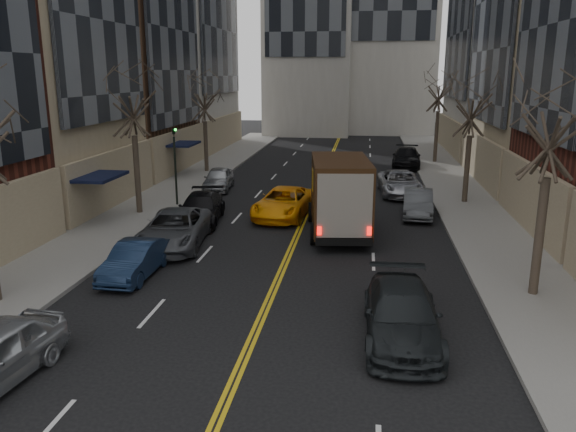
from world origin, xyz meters
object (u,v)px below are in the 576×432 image
Objects in this scene: observer_sedan at (402,315)px; pedestrian at (316,211)px; ups_truck at (339,196)px; taxi at (284,203)px.

observer_sedan is 2.73× the size of pedestrian.
pedestrian is (-1.09, 0.34, -0.87)m from ups_truck.
taxi is at bearing 23.79° from pedestrian.
pedestrian is at bearing 106.50° from observer_sedan.
taxi is at bearing 130.27° from ups_truck.
ups_truck is at bearing -121.28° from pedestrian.
ups_truck is 4.24m from taxi.
pedestrian is (1.91, -2.45, 0.20)m from taxi.
ups_truck is 10.88m from observer_sedan.
taxi is 3.11m from pedestrian.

